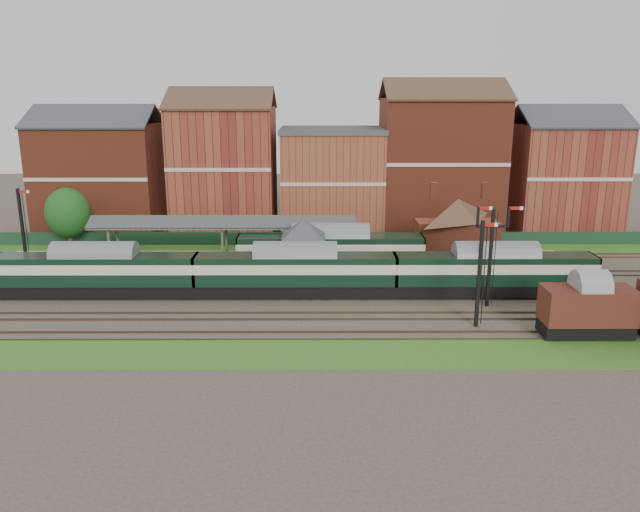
{
  "coord_description": "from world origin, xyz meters",
  "views": [
    {
      "loc": [
        -1.73,
        -50.3,
        17.0
      ],
      "look_at": [
        -1.55,
        2.0,
        3.0
      ],
      "focal_mm": 35.0,
      "sensor_mm": 36.0,
      "label": 1
    }
  ],
  "objects_px": {
    "semaphore_bracket": "(491,251)",
    "goods_van_a": "(587,308)",
    "dmu_train": "(296,271)",
    "signal_box": "(304,250)",
    "platform_railcar": "(330,250)"
  },
  "relations": [
    {
      "from": "signal_box",
      "to": "platform_railcar",
      "type": "xyz_separation_m",
      "value": [
        2.45,
        3.25,
        -0.83
      ]
    },
    {
      "from": "dmu_train",
      "to": "goods_van_a",
      "type": "bearing_deg",
      "value": -23.34
    },
    {
      "from": "semaphore_bracket",
      "to": "platform_railcar",
      "type": "relative_size",
      "value": 0.47
    },
    {
      "from": "signal_box",
      "to": "platform_railcar",
      "type": "height_order",
      "value": "signal_box"
    },
    {
      "from": "dmu_train",
      "to": "signal_box",
      "type": "bearing_deg",
      "value": 79.31
    },
    {
      "from": "signal_box",
      "to": "platform_railcar",
      "type": "bearing_deg",
      "value": 53.02
    },
    {
      "from": "signal_box",
      "to": "platform_railcar",
      "type": "distance_m",
      "value": 4.15
    },
    {
      "from": "signal_box",
      "to": "semaphore_bracket",
      "type": "relative_size",
      "value": 0.73
    },
    {
      "from": "dmu_train",
      "to": "goods_van_a",
      "type": "relative_size",
      "value": 8.03
    },
    {
      "from": "goods_van_a",
      "to": "semaphore_bracket",
      "type": "bearing_deg",
      "value": 128.7
    },
    {
      "from": "semaphore_bracket",
      "to": "goods_van_a",
      "type": "xyz_separation_m",
      "value": [
        5.21,
        -6.5,
        -2.48
      ]
    },
    {
      "from": "platform_railcar",
      "to": "semaphore_bracket",
      "type": "bearing_deg",
      "value": -35.56
    },
    {
      "from": "semaphore_bracket",
      "to": "goods_van_a",
      "type": "relative_size",
      "value": 1.31
    },
    {
      "from": "dmu_train",
      "to": "goods_van_a",
      "type": "xyz_separation_m",
      "value": [
        20.86,
        -9.0,
        -0.12
      ]
    },
    {
      "from": "goods_van_a",
      "to": "dmu_train",
      "type": "bearing_deg",
      "value": 156.66
    }
  ]
}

